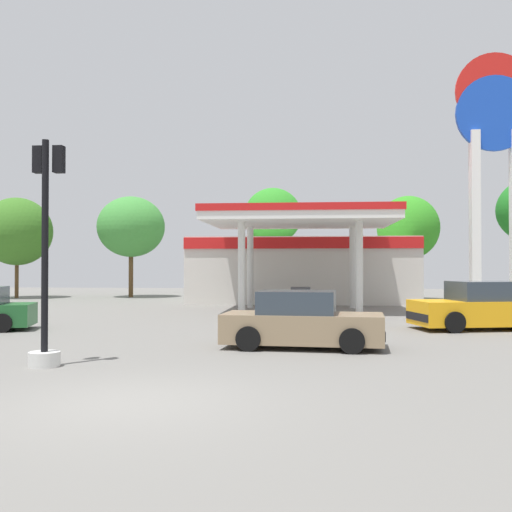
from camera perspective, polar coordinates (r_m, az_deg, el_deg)
The scene contains 10 objects.
ground_plane at distance 9.54m, azimuth -12.08°, elevation -13.62°, with size 90.00×90.00×0.00m, color slate.
gas_station at distance 33.56m, azimuth 4.49°, elevation -0.91°, with size 12.59×13.86×4.66m.
station_pole_sign at distance 29.22m, azimuth 22.09°, elevation 9.47°, with size 3.45×0.56×11.78m.
car_0 at distance 20.79m, azimuth 20.98°, elevation -4.68°, with size 4.70×2.77×1.58m.
car_2 at distance 15.15m, azimuth 4.45°, elevation -6.39°, with size 4.18×2.13×1.45m.
traffic_signal_1 at distance 13.06m, azimuth -19.67°, elevation -1.81°, with size 0.65×0.68×4.73m.
tree_0 at distance 41.00m, azimuth -22.12°, elevation 2.20°, with size 4.45×4.45×6.47m.
tree_1 at distance 39.93m, azimuth -11.99°, elevation 2.77°, with size 4.44×4.44×6.67m.
tree_2 at distance 38.72m, azimuth 1.64°, elevation 3.88°, with size 3.77×3.77×7.18m.
tree_3 at distance 37.17m, azimuth 14.51°, elevation 2.66°, with size 3.77×3.77×6.35m.
Camera 1 is at (2.75, -8.89, 2.10)m, focal length 41.34 mm.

